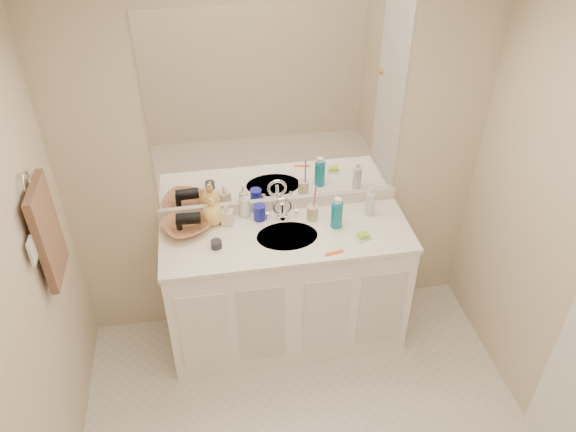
# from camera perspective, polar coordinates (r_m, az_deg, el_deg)

# --- Properties ---
(ceiling) EXTENTS (2.60, 2.60, 0.02)m
(ceiling) POSITION_cam_1_polar(r_m,az_deg,el_deg) (1.75, 5.68, 17.14)
(ceiling) COLOR white
(ceiling) RESTS_ON wall_back
(wall_back) EXTENTS (2.60, 0.02, 2.40)m
(wall_back) POSITION_cam_1_polar(r_m,az_deg,el_deg) (3.42, -0.93, 5.22)
(wall_back) COLOR beige
(wall_back) RESTS_ON floor
(wall_left) EXTENTS (0.02, 2.60, 2.40)m
(wall_left) POSITION_cam_1_polar(r_m,az_deg,el_deg) (2.53, -26.94, -13.28)
(wall_left) COLOR beige
(wall_left) RESTS_ON floor
(vanity_cabinet) EXTENTS (1.50, 0.55, 0.85)m
(vanity_cabinet) POSITION_cam_1_polar(r_m,az_deg,el_deg) (3.68, -0.13, -7.40)
(vanity_cabinet) COLOR white
(vanity_cabinet) RESTS_ON floor
(countertop) EXTENTS (1.52, 0.57, 0.03)m
(countertop) POSITION_cam_1_polar(r_m,az_deg,el_deg) (3.39, -0.14, -2.02)
(countertop) COLOR white
(countertop) RESTS_ON vanity_cabinet
(backsplash) EXTENTS (1.52, 0.03, 0.08)m
(backsplash) POSITION_cam_1_polar(r_m,az_deg,el_deg) (3.56, -0.85, 1.24)
(backsplash) COLOR silver
(backsplash) RESTS_ON countertop
(sink_basin) EXTENTS (0.37, 0.37, 0.02)m
(sink_basin) POSITION_cam_1_polar(r_m,az_deg,el_deg) (3.37, -0.09, -2.19)
(sink_basin) COLOR beige
(sink_basin) RESTS_ON countertop
(faucet) EXTENTS (0.02, 0.02, 0.11)m
(faucet) POSITION_cam_1_polar(r_m,az_deg,el_deg) (3.47, -0.59, 0.50)
(faucet) COLOR silver
(faucet) RESTS_ON countertop
(mirror) EXTENTS (1.48, 0.01, 1.20)m
(mirror) POSITION_cam_1_polar(r_m,az_deg,el_deg) (3.24, -0.97, 10.61)
(mirror) COLOR white
(mirror) RESTS_ON wall_back
(blue_mug) EXTENTS (0.09, 0.09, 0.10)m
(blue_mug) POSITION_cam_1_polar(r_m,az_deg,el_deg) (3.47, -2.92, 0.36)
(blue_mug) COLOR #161B99
(blue_mug) RESTS_ON countertop
(tan_cup) EXTENTS (0.07, 0.07, 0.10)m
(tan_cup) POSITION_cam_1_polar(r_m,az_deg,el_deg) (3.47, 2.50, 0.32)
(tan_cup) COLOR #C7BD8C
(tan_cup) RESTS_ON countertop
(toothbrush) EXTENTS (0.02, 0.04, 0.21)m
(toothbrush) POSITION_cam_1_polar(r_m,az_deg,el_deg) (3.41, 2.71, 1.73)
(toothbrush) COLOR #DC39A1
(toothbrush) RESTS_ON tan_cup
(mouthwash_bottle) EXTENTS (0.09, 0.09, 0.17)m
(mouthwash_bottle) POSITION_cam_1_polar(r_m,az_deg,el_deg) (3.40, 4.97, 0.10)
(mouthwash_bottle) COLOR #0C7692
(mouthwash_bottle) RESTS_ON countertop
(clear_pump_bottle) EXTENTS (0.07, 0.07, 0.16)m
(clear_pump_bottle) POSITION_cam_1_polar(r_m,az_deg,el_deg) (3.53, 8.33, 1.22)
(clear_pump_bottle) COLOR silver
(clear_pump_bottle) RESTS_ON countertop
(soap_dish) EXTENTS (0.10, 0.09, 0.01)m
(soap_dish) POSITION_cam_1_polar(r_m,az_deg,el_deg) (3.37, 7.64, -2.18)
(soap_dish) COLOR silver
(soap_dish) RESTS_ON countertop
(green_soap) EXTENTS (0.07, 0.05, 0.02)m
(green_soap) POSITION_cam_1_polar(r_m,az_deg,el_deg) (3.36, 7.67, -1.93)
(green_soap) COLOR #A6DC35
(green_soap) RESTS_ON soap_dish
(orange_comb) EXTENTS (0.11, 0.04, 0.00)m
(orange_comb) POSITION_cam_1_polar(r_m,az_deg,el_deg) (3.25, 4.72, -3.76)
(orange_comb) COLOR #F55619
(orange_comb) RESTS_ON countertop
(dark_jar) EXTENTS (0.08, 0.08, 0.05)m
(dark_jar) POSITION_cam_1_polar(r_m,az_deg,el_deg) (3.29, -7.29, -2.85)
(dark_jar) COLOR #232227
(dark_jar) RESTS_ON countertop
(soap_bottle_white) EXTENTS (0.09, 0.09, 0.18)m
(soap_bottle_white) POSITION_cam_1_polar(r_m,az_deg,el_deg) (3.49, -4.41, 1.26)
(soap_bottle_white) COLOR white
(soap_bottle_white) RESTS_ON countertop
(soap_bottle_cream) EXTENTS (0.09, 0.09, 0.15)m
(soap_bottle_cream) POSITION_cam_1_polar(r_m,az_deg,el_deg) (3.43, -6.19, 0.17)
(soap_bottle_cream) COLOR beige
(soap_bottle_cream) RESTS_ON countertop
(soap_bottle_yellow) EXTENTS (0.17, 0.17, 0.18)m
(soap_bottle_yellow) POSITION_cam_1_polar(r_m,az_deg,el_deg) (3.44, -7.74, 0.51)
(soap_bottle_yellow) COLOR #EFBD5D
(soap_bottle_yellow) RESTS_ON countertop
(wicker_basket) EXTENTS (0.35, 0.35, 0.07)m
(wicker_basket) POSITION_cam_1_polar(r_m,az_deg,el_deg) (3.44, -10.33, -1.05)
(wicker_basket) COLOR #A36441
(wicker_basket) RESTS_ON countertop
(hair_dryer) EXTENTS (0.15, 0.08, 0.07)m
(hair_dryer) POSITION_cam_1_polar(r_m,az_deg,el_deg) (3.40, -10.10, -0.26)
(hair_dryer) COLOR black
(hair_dryer) RESTS_ON wicker_basket
(towel_ring) EXTENTS (0.01, 0.11, 0.11)m
(towel_ring) POSITION_cam_1_polar(r_m,az_deg,el_deg) (2.88, -25.04, 3.13)
(towel_ring) COLOR silver
(towel_ring) RESTS_ON wall_left
(hand_towel) EXTENTS (0.04, 0.32, 0.55)m
(hand_towel) POSITION_cam_1_polar(r_m,az_deg,el_deg) (3.04, -23.26, -1.55)
(hand_towel) COLOR brown
(hand_towel) RESTS_ON towel_ring
(switch_plate) EXTENTS (0.01, 0.08, 0.13)m
(switch_plate) POSITION_cam_1_polar(r_m,az_deg,el_deg) (2.86, -24.55, -3.23)
(switch_plate) COLOR silver
(switch_plate) RESTS_ON wall_left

